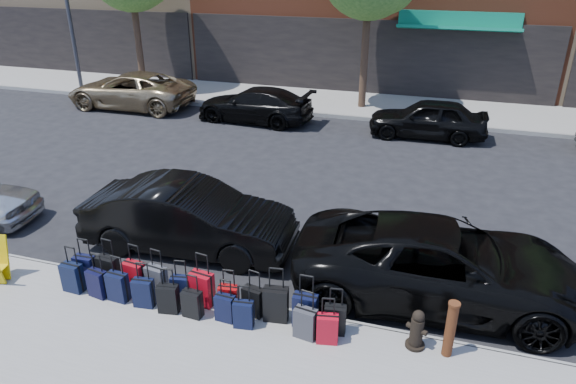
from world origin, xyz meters
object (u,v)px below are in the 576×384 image
(suitcase_front_5, at_px, (202,289))
(car_far_0, at_px, (131,90))
(fire_hydrant, at_px, (417,330))
(car_far_1, at_px, (255,105))
(car_near_1, at_px, (189,217))
(bollard, at_px, (450,328))
(car_far_2, at_px, (428,119))
(car_near_2, at_px, (441,264))

(suitcase_front_5, relative_size, car_far_0, 0.19)
(fire_hydrant, distance_m, car_far_1, 13.43)
(suitcase_front_5, bearing_deg, car_near_1, 130.41)
(suitcase_front_5, xyz_separation_m, bollard, (4.37, -0.05, 0.20))
(car_near_1, relative_size, car_far_2, 1.14)
(car_near_2, xyz_separation_m, car_far_0, (-13.15, 10.04, -0.02))
(car_far_2, bearing_deg, bollard, 3.64)
(bollard, height_order, car_near_1, car_near_1)
(car_near_2, relative_size, car_far_2, 1.34)
(bollard, relative_size, car_far_2, 0.25)
(car_near_2, xyz_separation_m, car_far_2, (-0.79, 9.70, -0.07))
(fire_hydrant, distance_m, car_near_1, 5.48)
(bollard, bearing_deg, car_far_2, 95.02)
(bollard, bearing_deg, fire_hydrant, 175.64)
(fire_hydrant, bearing_deg, car_far_1, 146.73)
(suitcase_front_5, relative_size, bollard, 1.02)
(car_far_1, bearing_deg, car_near_1, 15.66)
(suitcase_front_5, bearing_deg, bollard, 7.53)
(car_far_2, bearing_deg, car_far_0, -92.94)
(suitcase_front_5, distance_m, car_far_2, 11.89)
(fire_hydrant, relative_size, car_far_2, 0.17)
(fire_hydrant, bearing_deg, car_near_2, 105.15)
(car_near_2, bearing_deg, car_far_2, 1.34)
(car_far_2, bearing_deg, car_near_1, -27.40)
(car_far_0, height_order, car_far_2, car_far_0)
(bollard, height_order, car_far_1, car_far_1)
(car_near_2, xyz_separation_m, car_far_1, (-7.38, 9.70, -0.10))
(suitcase_front_5, height_order, fire_hydrant, suitcase_front_5)
(car_near_1, distance_m, car_far_2, 10.50)
(suitcase_front_5, relative_size, car_far_1, 0.23)
(bollard, xyz_separation_m, car_far_1, (-7.60, 11.45, -0.01))
(car_near_2, distance_m, car_far_2, 9.74)
(suitcase_front_5, distance_m, car_near_2, 4.50)
(fire_hydrant, distance_m, car_far_0, 17.42)
(fire_hydrant, bearing_deg, car_far_2, 117.39)
(fire_hydrant, relative_size, bollard, 0.70)
(car_far_2, bearing_deg, car_near_2, 3.29)
(bollard, xyz_separation_m, car_far_0, (-13.37, 11.79, 0.07))
(car_near_2, height_order, car_far_2, car_near_2)
(fire_hydrant, xyz_separation_m, car_far_2, (-0.50, 11.41, 0.22))
(car_far_1, bearing_deg, bollard, 37.35)
(suitcase_front_5, xyz_separation_m, car_near_1, (-1.24, 1.97, 0.29))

